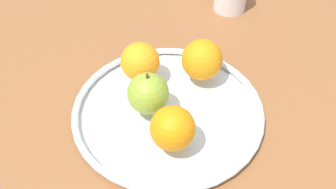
{
  "coord_description": "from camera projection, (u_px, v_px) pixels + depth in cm",
  "views": [
    {
      "loc": [
        -42.42,
        10.86,
        49.34
      ],
      "look_at": [
        0.0,
        0.0,
        4.8
      ],
      "focal_mm": 40.16,
      "sensor_mm": 36.0,
      "label": 1
    }
  ],
  "objects": [
    {
      "name": "orange_center",
      "position": [
        173.0,
        128.0,
        0.57
      ],
      "size": [
        7.08,
        7.08,
        7.08
      ],
      "primitive_type": "sphere",
      "color": "orange",
      "rests_on": "fruit_bowl"
    },
    {
      "name": "orange_front_left",
      "position": [
        140.0,
        62.0,
        0.67
      ],
      "size": [
        7.14,
        7.14,
        7.14
      ],
      "primitive_type": "sphere",
      "color": "orange",
      "rests_on": "fruit_bowl"
    },
    {
      "name": "orange_front_right",
      "position": [
        202.0,
        60.0,
        0.68
      ],
      "size": [
        7.47,
        7.47,
        7.47
      ],
      "primitive_type": "sphere",
      "color": "orange",
      "rests_on": "fruit_bowl"
    },
    {
      "name": "apple",
      "position": [
        148.0,
        93.0,
        0.62
      ],
      "size": [
        7.06,
        7.06,
        7.86
      ],
      "color": "#85A630",
      "rests_on": "fruit_bowl"
    },
    {
      "name": "ground_plane",
      "position": [
        168.0,
        121.0,
        0.67
      ],
      "size": [
        117.98,
        117.98,
        4.0
      ],
      "primitive_type": "cube",
      "color": "brown"
    },
    {
      "name": "fruit_bowl",
      "position": [
        168.0,
        110.0,
        0.65
      ],
      "size": [
        33.16,
        33.16,
        1.8
      ],
      "color": "silver",
      "rests_on": "ground_plane"
    }
  ]
}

